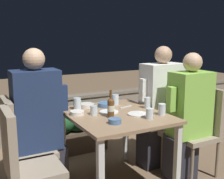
# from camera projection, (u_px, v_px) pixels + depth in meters

# --- Properties ---
(parapet_wall) EXTENTS (9.00, 0.18, 0.60)m
(parapet_wall) POSITION_uv_depth(u_px,v_px,m) (64.00, 116.00, 4.07)
(parapet_wall) COLOR gray
(parapet_wall) RESTS_ON ground_plane
(dining_table) EXTENTS (0.87, 1.00, 0.73)m
(dining_table) POSITION_uv_depth(u_px,v_px,m) (116.00, 123.00, 2.67)
(dining_table) COLOR #937556
(dining_table) RESTS_ON ground_plane
(planter_hedge) EXTENTS (0.72, 0.47, 0.57)m
(planter_hedge) POSITION_uv_depth(u_px,v_px,m) (76.00, 126.00, 3.60)
(planter_hedge) COLOR brown
(planter_hedge) RESTS_ON ground_plane
(chair_left_near) EXTENTS (0.41, 0.41, 0.93)m
(chair_left_near) POSITION_uv_depth(u_px,v_px,m) (22.00, 158.00, 2.12)
(chair_left_near) COLOR gray
(chair_left_near) RESTS_ON ground_plane
(chair_left_far) EXTENTS (0.41, 0.41, 0.93)m
(chair_left_far) POSITION_uv_depth(u_px,v_px,m) (19.00, 141.00, 2.46)
(chair_left_far) COLOR gray
(chair_left_far) RESTS_ON ground_plane
(person_navy_jumper) EXTENTS (0.49, 0.26, 1.35)m
(person_navy_jumper) POSITION_uv_depth(u_px,v_px,m) (40.00, 123.00, 2.53)
(person_navy_jumper) COLOR #282833
(person_navy_jumper) RESTS_ON ground_plane
(chair_right_near) EXTENTS (0.41, 0.41, 0.93)m
(chair_right_near) POSITION_uv_depth(u_px,v_px,m) (201.00, 123.00, 2.95)
(chair_right_near) COLOR gray
(chair_right_near) RESTS_ON ground_plane
(person_green_blouse) EXTENTS (0.49, 0.26, 1.30)m
(person_green_blouse) POSITION_uv_depth(u_px,v_px,m) (187.00, 117.00, 2.84)
(person_green_blouse) COLOR #282833
(person_green_blouse) RESTS_ON ground_plane
(chair_right_far) EXTENTS (0.41, 0.41, 0.93)m
(chair_right_far) POSITION_uv_depth(u_px,v_px,m) (173.00, 115.00, 3.25)
(chair_right_far) COLOR gray
(chair_right_far) RESTS_ON ground_plane
(person_white_polo) EXTENTS (0.51, 0.26, 1.35)m
(person_white_polo) POSITION_uv_depth(u_px,v_px,m) (159.00, 107.00, 3.14)
(person_white_polo) COLOR #282833
(person_white_polo) RESTS_ON ground_plane
(beer_bottle) EXTENTS (0.06, 0.06, 0.25)m
(beer_bottle) POSITION_uv_depth(u_px,v_px,m) (111.00, 107.00, 2.52)
(beer_bottle) COLOR brown
(beer_bottle) RESTS_ON dining_table
(plate_0) EXTENTS (0.19, 0.19, 0.01)m
(plate_0) POSITION_uv_depth(u_px,v_px,m) (138.00, 114.00, 2.62)
(plate_0) COLOR white
(plate_0) RESTS_ON dining_table
(plate_1) EXTENTS (0.18, 0.18, 0.01)m
(plate_1) POSITION_uv_depth(u_px,v_px,m) (109.00, 112.00, 2.70)
(plate_1) COLOR white
(plate_1) RESTS_ON dining_table
(bowl_0) EXTENTS (0.15, 0.15, 0.04)m
(bowl_0) POSITION_uv_depth(u_px,v_px,m) (87.00, 105.00, 2.90)
(bowl_0) COLOR beige
(bowl_0) RESTS_ON dining_table
(bowl_1) EXTENTS (0.16, 0.16, 0.04)m
(bowl_1) POSITION_uv_depth(u_px,v_px,m) (106.00, 104.00, 2.91)
(bowl_1) COLOR #4C709E
(bowl_1) RESTS_ON dining_table
(bowl_2) EXTENTS (0.11, 0.11, 0.04)m
(bowl_2) POSITION_uv_depth(u_px,v_px,m) (115.00, 121.00, 2.35)
(bowl_2) COLOR #4C709E
(bowl_2) RESTS_ON dining_table
(bowl_3) EXTENTS (0.13, 0.13, 0.04)m
(bowl_3) POSITION_uv_depth(u_px,v_px,m) (77.00, 112.00, 2.62)
(bowl_3) COLOR silver
(bowl_3) RESTS_ON dining_table
(glass_cup_0) EXTENTS (0.07, 0.07, 0.11)m
(glass_cup_0) POSITION_uv_depth(u_px,v_px,m) (115.00, 100.00, 3.00)
(glass_cup_0) COLOR silver
(glass_cup_0) RESTS_ON dining_table
(glass_cup_1) EXTENTS (0.08, 0.08, 0.12)m
(glass_cup_1) POSITION_uv_depth(u_px,v_px,m) (77.00, 104.00, 2.80)
(glass_cup_1) COLOR silver
(glass_cup_1) RESTS_ON dining_table
(glass_cup_2) EXTENTS (0.06, 0.06, 0.11)m
(glass_cup_2) POSITION_uv_depth(u_px,v_px,m) (147.00, 103.00, 2.84)
(glass_cup_2) COLOR silver
(glass_cup_2) RESTS_ON dining_table
(glass_cup_3) EXTENTS (0.07, 0.07, 0.09)m
(glass_cup_3) POSITION_uv_depth(u_px,v_px,m) (150.00, 114.00, 2.48)
(glass_cup_3) COLOR silver
(glass_cup_3) RESTS_ON dining_table
(glass_cup_4) EXTENTS (0.07, 0.07, 0.09)m
(glass_cup_4) POSITION_uv_depth(u_px,v_px,m) (94.00, 110.00, 2.61)
(glass_cup_4) COLOR silver
(glass_cup_4) RESTS_ON dining_table
(glass_cup_5) EXTENTS (0.07, 0.07, 0.11)m
(glass_cup_5) POSITION_uv_depth(u_px,v_px,m) (162.00, 109.00, 2.60)
(glass_cup_5) COLOR silver
(glass_cup_5) RESTS_ON dining_table
(fork_0) EXTENTS (0.17, 0.07, 0.01)m
(fork_0) POSITION_uv_depth(u_px,v_px,m) (126.00, 107.00, 2.89)
(fork_0) COLOR silver
(fork_0) RESTS_ON dining_table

